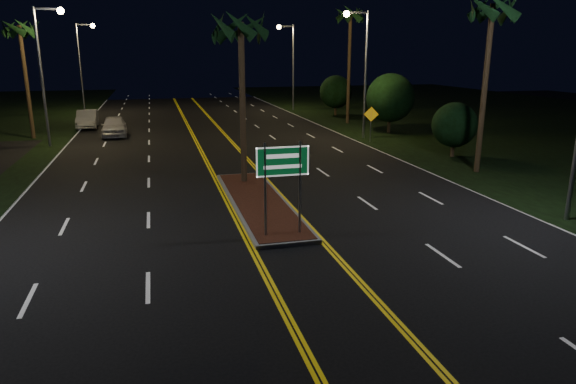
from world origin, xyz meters
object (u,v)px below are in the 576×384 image
object	(u,v)px
highway_sign	(283,170)
palm_right_far	(351,16)
shrub_near	(455,125)
warning_sign	(371,119)
median_island	(259,202)
streetlight_right_far	(290,57)
palm_median	(241,27)
palm_left_far	(19,29)
streetlight_left_far	(83,57)
streetlight_left_mid	(46,61)
car_far	(87,118)
shrub_mid	(390,98)
shrub_far	(336,92)
streetlight_right_mid	(361,60)
palm_right_near	(492,10)
car_near	(114,124)

from	to	relation	value
highway_sign	palm_right_far	distance (m)	30.81
shrub_near	warning_sign	world-z (taller)	shrub_near
shrub_near	median_island	bearing A→B (deg)	-152.59
streetlight_right_far	palm_median	distance (m)	33.28
palm_left_far	shrub_near	world-z (taller)	palm_left_far
shrub_near	highway_sign	bearing A→B (deg)	-140.31
palm_left_far	warning_sign	size ratio (longest dim) A/B	3.54
streetlight_left_far	warning_sign	size ratio (longest dim) A/B	3.63
streetlight_left_mid	palm_left_far	xyz separation A→B (m)	(-2.19, 4.00, 2.09)
shrub_near	warning_sign	bearing A→B (deg)	113.32
streetlight_left_far	palm_left_far	world-z (taller)	streetlight_left_far
streetlight_right_far	car_far	world-z (taller)	streetlight_right_far
shrub_mid	car_far	size ratio (longest dim) A/B	0.89
streetlight_left_mid	car_far	size ratio (longest dim) A/B	1.74
streetlight_left_mid	palm_median	size ratio (longest dim) A/B	1.08
shrub_mid	car_far	xyz separation A→B (m)	(-23.50, 8.84, -1.87)
shrub_mid	shrub_far	xyz separation A→B (m)	(-0.20, 12.00, -0.39)
palm_right_far	shrub_mid	distance (m)	8.87
streetlight_right_mid	shrub_far	bearing A→B (deg)	77.18
palm_right_near	car_near	world-z (taller)	palm_right_near
streetlight_left_mid	palm_right_near	bearing A→B (deg)	-31.20
streetlight_right_mid	shrub_near	distance (m)	9.28
palm_right_far	car_far	size ratio (longest dim) A/B	1.99
shrub_near	shrub_far	xyz separation A→B (m)	(0.30, 22.00, 0.39)
palm_left_far	shrub_mid	world-z (taller)	palm_left_far
streetlight_right_mid	warning_sign	bearing A→B (deg)	-83.86
median_island	highway_sign	world-z (taller)	highway_sign
shrub_mid	car_near	world-z (taller)	shrub_mid
median_island	car_far	world-z (taller)	car_far
palm_right_far	shrub_mid	size ratio (longest dim) A/B	2.23
highway_sign	car_far	distance (m)	31.55
streetlight_right_mid	median_island	bearing A→B (deg)	-125.28
palm_right_far	warning_sign	xyz separation A→B (m)	(-2.00, -9.74, -7.53)
palm_median	palm_left_far	world-z (taller)	palm_left_far
shrub_near	car_far	xyz separation A→B (m)	(-23.00, 18.84, -1.08)
palm_right_near	shrub_far	world-z (taller)	palm_right_near
streetlight_right_far	warning_sign	bearing A→B (deg)	-89.51
shrub_mid	highway_sign	bearing A→B (deg)	-123.44
car_far	palm_median	bearing A→B (deg)	-69.05
shrub_near	shrub_far	bearing A→B (deg)	89.22
streetlight_right_far	shrub_mid	distance (m)	18.55
car_far	streetlight_left_mid	bearing A→B (deg)	-99.27
palm_right_far	shrub_mid	world-z (taller)	palm_right_far
palm_right_near	palm_right_far	distance (m)	20.02
median_island	shrub_near	bearing A→B (deg)	27.41
streetlight_left_mid	streetlight_right_mid	bearing A→B (deg)	-5.38
median_island	palm_right_far	distance (m)	27.84
palm_right_near	palm_right_far	world-z (taller)	palm_right_far
shrub_near	palm_right_far	bearing A→B (deg)	92.51
streetlight_left_mid	streetlight_left_far	distance (m)	20.00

